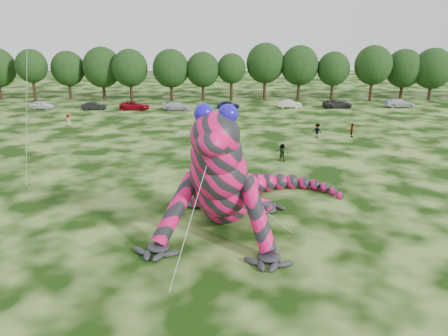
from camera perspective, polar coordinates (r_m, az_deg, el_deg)
ground at (r=28.00m, az=0.61°, el=-9.56°), size 240.00×240.00×0.00m
inflatable_gecko at (r=29.87m, az=0.54°, el=1.36°), size 17.77×20.03×8.85m
tree_3 at (r=89.66m, az=-23.72°, el=11.04°), size 5.81×5.23×9.44m
tree_4 at (r=89.00m, az=-19.64°, el=11.33°), size 6.22×5.60×9.06m
tree_5 at (r=86.77m, az=-15.58°, el=11.81°), size 7.16×6.44×9.80m
tree_6 at (r=83.78m, az=-12.14°, el=11.76°), size 6.52×5.86×9.49m
tree_7 at (r=82.68m, az=-6.94°, el=11.94°), size 6.68×6.01×9.48m
tree_8 at (r=82.40m, az=-2.78°, el=11.84°), size 6.14×5.53×8.94m
tree_9 at (r=82.69m, az=0.98°, el=11.79°), size 5.27×4.74×8.68m
tree_10 at (r=84.17m, az=5.38°, el=12.44°), size 7.09×6.38×10.50m
tree_11 at (r=84.63m, az=9.81°, el=12.15°), size 7.01×6.31×10.07m
tree_12 at (r=85.50m, az=14.04°, el=11.57°), size 5.99×5.39×8.97m
tree_13 at (r=86.83m, az=18.83°, el=11.63°), size 6.83×6.15×10.13m
tree_14 at (r=90.54m, az=22.36°, el=11.24°), size 6.82×6.14×9.40m
tree_15 at (r=91.65m, az=25.54°, el=10.99°), size 7.17×6.45×9.63m
car_0 at (r=80.25m, az=-22.67°, el=7.62°), size 4.15×2.09×1.36m
car_1 at (r=76.41m, az=-16.63°, el=7.79°), size 4.16×1.93×1.32m
car_2 at (r=74.88m, az=-11.59°, el=7.99°), size 4.96×2.33×1.37m
car_3 at (r=73.24m, az=-6.11°, el=8.04°), size 4.89×2.30×1.38m
car_4 at (r=74.45m, az=0.55°, el=8.27°), size 3.87×1.67×1.30m
car_5 at (r=76.12m, az=8.59°, el=8.30°), size 4.18×1.70×1.35m
car_6 at (r=77.66m, az=14.60°, el=8.13°), size 5.07×2.55×1.38m
car_7 at (r=81.57m, az=21.92°, el=7.89°), size 5.06×2.19×1.45m
spectator_3 at (r=56.59m, az=16.36°, el=4.76°), size 0.54×1.05×1.72m
spectator_4 at (r=64.20m, az=-19.68°, el=5.89°), size 0.84×0.56×1.68m
spectator_5 at (r=44.57m, az=7.62°, el=2.02°), size 1.71×1.35×1.82m
spectator_2 at (r=55.04m, az=12.09°, el=4.78°), size 1.33×1.24×1.81m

